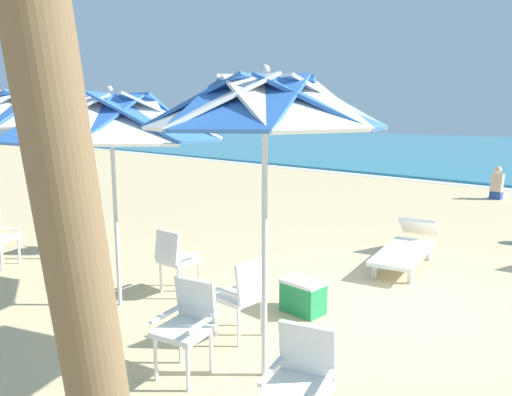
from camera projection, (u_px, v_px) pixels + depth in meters
The scene contains 12 objects.
ground_plane at pixel (405, 309), 5.86m from camera, with size 80.00×80.00×0.00m, color #D3B784.
beach_umbrella_0 at pixel (265, 107), 3.97m from camera, with size 2.06×2.06×2.74m.
plastic_chair_0 at pixel (243, 293), 5.03m from camera, with size 0.47×0.44×0.87m.
plastic_chair_1 at pixel (301, 380), 3.39m from camera, with size 0.56×0.58×0.87m.
plastic_chair_2 at pixel (188, 322), 4.34m from camera, with size 0.54×0.56×0.87m.
beach_umbrella_1 at pixel (111, 119), 5.61m from camera, with size 2.61×2.61×2.67m.
plastic_chair_3 at pixel (175, 257), 6.30m from camera, with size 0.47×0.50×0.87m.
beach_umbrella_2 at pixel (32, 111), 7.50m from camera, with size 2.16×2.16×2.78m.
plastic_chair_4 at pixel (66, 223), 8.27m from camera, with size 0.60×0.58×0.87m.
sun_lounger_1 at pixel (407, 247), 7.56m from camera, with size 1.11×2.23×0.62m.
cooler_box at pixel (303, 296), 5.75m from camera, with size 0.50×0.34×0.40m.
beachgoer_seated at pixel (498, 188), 13.57m from camera, with size 0.30×0.93×0.92m.
Camera 1 is at (2.54, -5.25, 2.34)m, focal length 33.83 mm.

